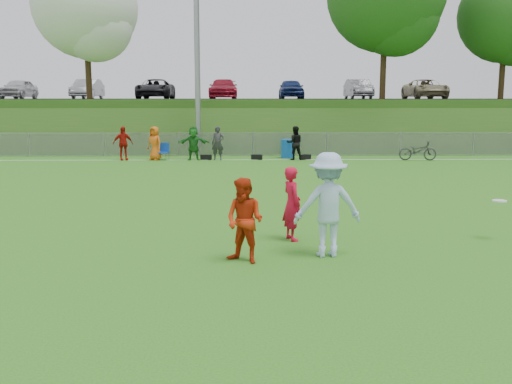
{
  "coord_description": "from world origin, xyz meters",
  "views": [
    {
      "loc": [
        -0.47,
        -10.75,
        2.98
      ],
      "look_at": [
        -0.24,
        0.5,
        1.17
      ],
      "focal_mm": 40.0,
      "sensor_mm": 36.0,
      "label": 1
    }
  ],
  "objects_px": {
    "player_red_center": "(245,221)",
    "player_red_left": "(292,204)",
    "player_blue": "(328,205)",
    "recycling_bin": "(287,149)",
    "bicycle": "(418,151)",
    "frisbee": "(500,201)"
  },
  "relations": [
    {
      "from": "player_blue",
      "to": "frisbee",
      "type": "xyz_separation_m",
      "value": [
        3.88,
        1.22,
        -0.15
      ]
    },
    {
      "from": "frisbee",
      "to": "recycling_bin",
      "type": "height_order",
      "value": "recycling_bin"
    },
    {
      "from": "player_red_center",
      "to": "bicycle",
      "type": "bearing_deg",
      "value": 95.9
    },
    {
      "from": "player_blue",
      "to": "recycling_bin",
      "type": "bearing_deg",
      "value": -97.56
    },
    {
      "from": "player_blue",
      "to": "frisbee",
      "type": "height_order",
      "value": "player_blue"
    },
    {
      "from": "player_blue",
      "to": "recycling_bin",
      "type": "relative_size",
      "value": 2.08
    },
    {
      "from": "player_blue",
      "to": "bicycle",
      "type": "bearing_deg",
      "value": -117.53
    },
    {
      "from": "player_red_left",
      "to": "player_red_center",
      "type": "xyz_separation_m",
      "value": [
        -1.01,
        -1.7,
        -0.0
      ]
    },
    {
      "from": "player_blue",
      "to": "recycling_bin",
      "type": "height_order",
      "value": "player_blue"
    },
    {
      "from": "frisbee",
      "to": "player_red_center",
      "type": "bearing_deg",
      "value": -163.39
    },
    {
      "from": "recycling_bin",
      "to": "bicycle",
      "type": "height_order",
      "value": "recycling_bin"
    },
    {
      "from": "bicycle",
      "to": "recycling_bin",
      "type": "bearing_deg",
      "value": 83.25
    },
    {
      "from": "player_red_left",
      "to": "player_red_center",
      "type": "height_order",
      "value": "player_red_left"
    },
    {
      "from": "player_red_left",
      "to": "bicycle",
      "type": "distance_m",
      "value": 18.1
    },
    {
      "from": "bicycle",
      "to": "player_red_left",
      "type": "bearing_deg",
      "value": 160.24
    },
    {
      "from": "player_red_left",
      "to": "player_blue",
      "type": "distance_m",
      "value": 1.43
    },
    {
      "from": "player_red_left",
      "to": "recycling_bin",
      "type": "height_order",
      "value": "player_red_left"
    },
    {
      "from": "player_red_left",
      "to": "bicycle",
      "type": "height_order",
      "value": "player_red_left"
    },
    {
      "from": "frisbee",
      "to": "player_blue",
      "type": "bearing_deg",
      "value": -162.55
    },
    {
      "from": "recycling_bin",
      "to": "frisbee",
      "type": "bearing_deg",
      "value": -79.74
    },
    {
      "from": "player_blue",
      "to": "frisbee",
      "type": "distance_m",
      "value": 4.07
    },
    {
      "from": "player_red_center",
      "to": "player_red_left",
      "type": "bearing_deg",
      "value": 90.82
    }
  ]
}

